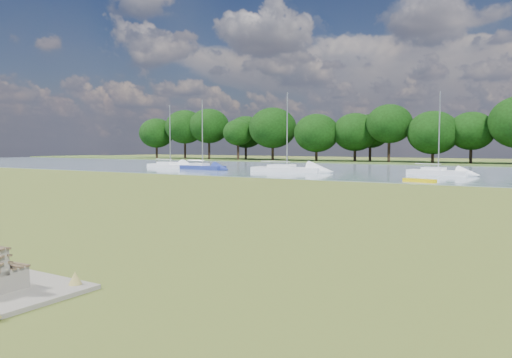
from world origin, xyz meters
The scene contains 8 objects.
ground centered at (0.00, 0.00, 0.00)m, with size 220.00×220.00×0.00m, color olive.
river centered at (0.00, 42.00, 0.00)m, with size 220.00×40.00×0.10m, color slate.
far_bank centered at (0.00, 72.00, 0.00)m, with size 220.00×20.00×0.40m, color #4C6626.
kayak centered at (0.56, 24.00, 0.19)m, with size 2.88×0.67×0.29m, color #E6C106.
sailboat_0 centered at (-16.97, 32.42, 0.56)m, with size 8.72×2.98×9.38m.
sailboat_1 centered at (-0.27, 35.44, 0.54)m, with size 6.74×3.15×8.87m.
sailboat_2 centered at (-35.69, 33.07, 0.54)m, with size 7.97×3.27×8.76m.
sailboat_4 centered at (-28.82, 31.49, 0.55)m, with size 6.75×2.48×9.02m.
Camera 1 is at (10.91, -20.05, 3.26)m, focal length 35.00 mm.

